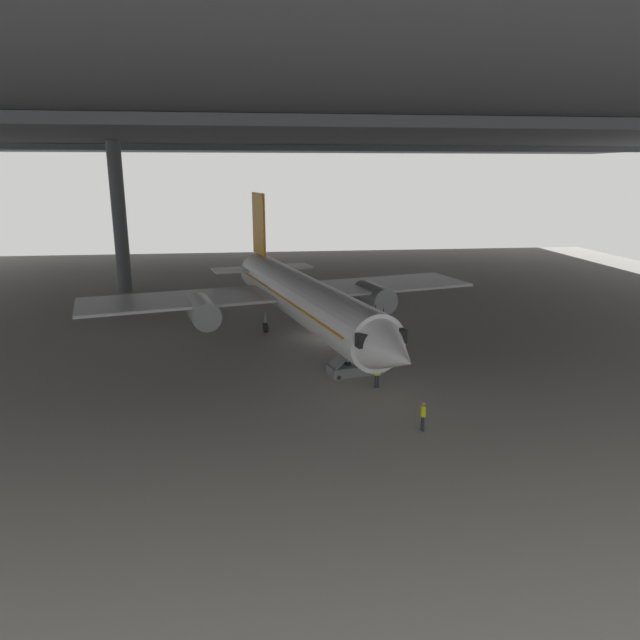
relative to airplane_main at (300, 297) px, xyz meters
The scene contains 6 objects.
ground_plane 4.54m from the airplane_main, 18.05° to the right, with size 110.00×110.00×0.00m, color gray.
hangar_structure 19.41m from the airplane_main, 78.26° to the left, with size 121.00×99.00×18.43m.
airplane_main is the anchor object (origin of this frame).
boarding_stairs 10.82m from the airplane_main, 72.58° to the right, with size 4.47×2.40×4.72m.
crew_worker_near_nose 20.32m from the airplane_main, 75.44° to the right, with size 0.24×0.55×1.74m.
crew_worker_by_stairs 13.69m from the airplane_main, 72.90° to the right, with size 0.55×0.24×1.74m.
Camera 1 is at (-6.76, -46.62, 13.87)m, focal length 31.96 mm.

